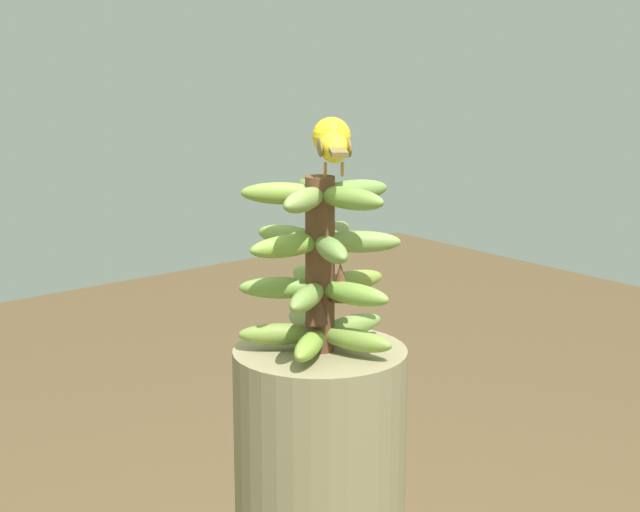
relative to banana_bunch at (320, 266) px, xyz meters
The scene contains 2 objects.
banana_bunch is the anchor object (origin of this frame).
perched_bird 0.19m from the banana_bunch, 100.61° to the left, with size 0.19×0.14×0.09m.
Camera 1 is at (1.23, -1.02, 1.49)m, focal length 59.53 mm.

